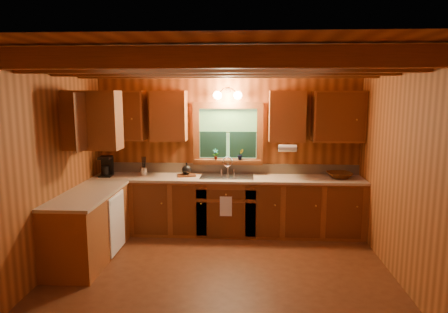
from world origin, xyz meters
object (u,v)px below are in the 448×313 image
sink (227,180)px  wicker_basket (339,175)px  coffee_maker (106,166)px  cutting_board (187,175)px

sink → wicker_basket: 1.73m
coffee_maker → wicker_basket: 3.63m
coffee_maker → sink: bearing=0.1°
wicker_basket → coffee_maker: bearing=-179.1°
sink → cutting_board: (-0.64, 0.02, 0.06)m
coffee_maker → cutting_board: coffee_maker is taller
sink → wicker_basket: sink is taller
sink → coffee_maker: bearing=-178.4°
sink → cutting_board: bearing=178.1°
cutting_board → wicker_basket: (2.37, -0.02, 0.03)m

